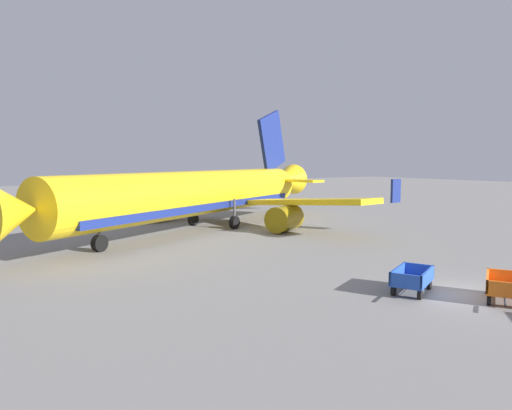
# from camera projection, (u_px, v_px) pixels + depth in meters

# --- Properties ---
(ground_plane) EXTENTS (220.00, 220.00, 0.00)m
(ground_plane) POSITION_uv_depth(u_px,v_px,m) (459.00, 294.00, 20.91)
(ground_plane) COLOR gray
(airplane) EXTENTS (34.73, 28.77, 11.34)m
(airplane) POSITION_uv_depth(u_px,v_px,m) (203.00, 194.00, 40.35)
(airplane) COLOR yellow
(airplane) RESTS_ON ground
(baggage_cart_nearest) EXTENTS (3.43, 2.48, 1.07)m
(baggage_cart_nearest) POSITION_uv_depth(u_px,v_px,m) (504.00, 287.00, 19.86)
(baggage_cart_nearest) COLOR orange
(baggage_cart_nearest) RESTS_ON ground
(baggage_cart_second_in_row) EXTENTS (3.52, 2.35, 1.07)m
(baggage_cart_second_in_row) POSITION_uv_depth(u_px,v_px,m) (412.00, 279.00, 21.12)
(baggage_cart_second_in_row) COLOR #234CB2
(baggage_cart_second_in_row) RESTS_ON ground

